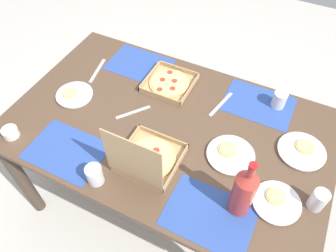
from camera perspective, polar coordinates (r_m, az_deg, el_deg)
The scene contains 20 objects.
ground_plane at distance 2.27m, azimuth 0.00°, elevation -12.52°, with size 6.00×6.00×0.00m, color beige.
dining_table at distance 1.70m, azimuth 0.00°, elevation -2.26°, with size 1.61×1.00×0.78m.
placemat_near_left at distance 1.78m, azimuth 15.59°, elevation 3.78°, with size 0.36×0.26×0.00m, color #2D4C9E.
placemat_near_right at distance 1.96m, azimuth -5.03°, elevation 10.76°, with size 0.36×0.26×0.00m, color #2D4C9E.
placemat_far_left at distance 1.38m, azimuth 7.30°, elevation -15.35°, with size 0.36×0.26×0.00m, color #2D4C9E.
placemat_far_right at distance 1.60m, azimuth -17.45°, elevation -4.18°, with size 0.36×0.26×0.00m, color #2D4C9E.
pizza_box_corner_left at distance 1.82m, azimuth 0.24°, elevation 7.54°, with size 0.25×0.25×0.04m.
pizza_box_center at distance 1.45m, azimuth -3.74°, elevation -5.73°, with size 0.27×0.27×0.30m.
plate_far_right at distance 1.83m, azimuth -16.21°, elevation 5.31°, with size 0.20×0.20×0.03m.
plate_far_left at distance 1.46m, azimuth 18.53°, elevation -12.59°, with size 0.20×0.20×0.03m.
plate_near_right at distance 1.53m, azimuth 10.91°, elevation -4.93°, with size 0.22×0.22×0.03m.
plate_middle at distance 1.64m, azimuth 22.50°, elevation -4.06°, with size 0.22×0.22×0.03m.
soda_bottle at distance 1.30m, azimuth 13.14°, elevation -11.22°, with size 0.09×0.09×0.32m.
cup_spare at distance 1.77m, azimuth 19.01°, elevation 4.40°, with size 0.07×0.07×0.09m, color silver.
cup_dark at distance 1.47m, azimuth 24.94°, elevation -11.74°, with size 0.07×0.07×0.10m, color silver.
cup_red at distance 1.44m, azimuth -12.79°, elevation -8.39°, with size 0.07×0.07×0.09m, color silver.
condiment_bowl at distance 1.74m, azimuth -26.01°, elevation -1.04°, with size 0.08×0.08×0.05m, color white.
knife_by_far_right at distance 1.95m, azimuth -12.34°, elevation 9.51°, with size 0.21×0.02×0.01m, color #B7B7BC.
fork_by_near_right at distance 1.68m, azimuth -6.19°, elevation 2.38°, with size 0.19×0.02×0.01m, color #B7B7BC.
knife_by_far_left at distance 1.74m, azimuth 9.29°, elevation 3.80°, with size 0.21×0.02×0.01m, color #B7B7BC.
Camera 1 is at (-0.46, 0.92, 2.03)m, focal length 34.61 mm.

